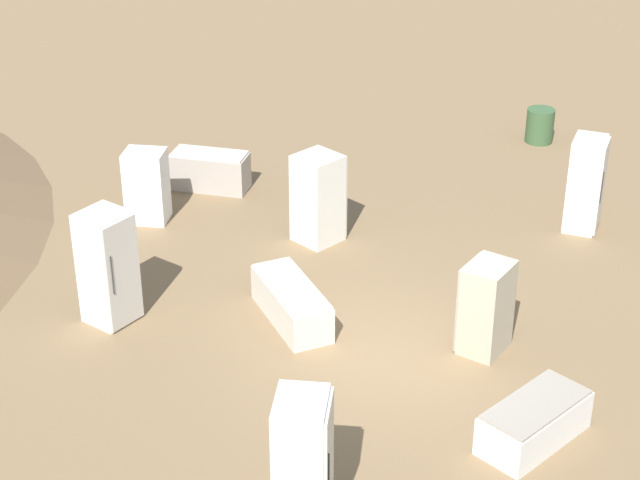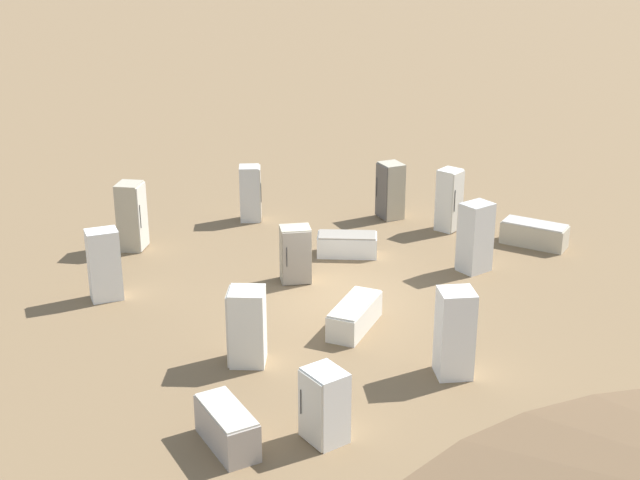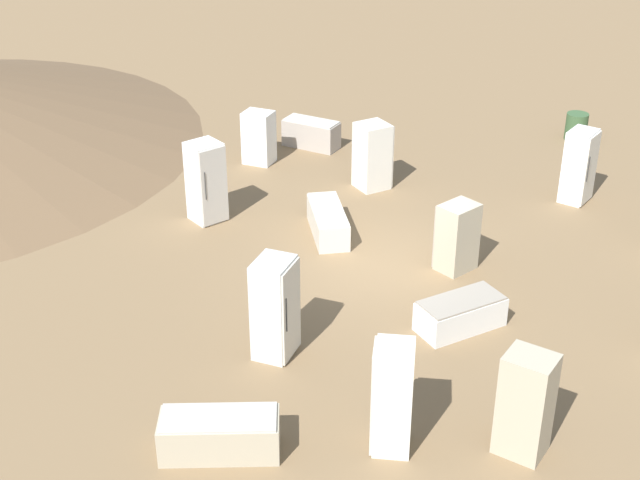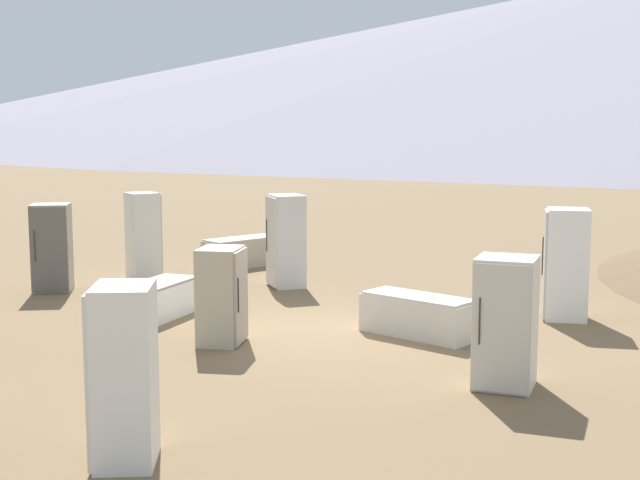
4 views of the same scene
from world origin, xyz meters
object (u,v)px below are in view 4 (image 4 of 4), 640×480
at_px(discarded_fridge_11, 418,316).
at_px(discarded_fridge_12, 52,248).
at_px(discarded_fridge_1, 242,252).
at_px(discarded_fridge_13, 286,241).
at_px(discarded_fridge_2, 222,296).
at_px(discarded_fridge_5, 159,299).
at_px(discarded_fridge_6, 505,323).
at_px(discarded_fridge_0, 144,237).
at_px(discarded_fridge_10, 123,375).
at_px(discarded_fridge_7, 566,264).

xyz_separation_m(discarded_fridge_11, discarded_fridge_12, (-3.73, 6.90, 0.55)).
distance_m(discarded_fridge_1, discarded_fridge_13, 2.82).
height_order(discarded_fridge_2, discarded_fridge_12, discarded_fridge_12).
relative_size(discarded_fridge_2, discarded_fridge_13, 0.78).
height_order(discarded_fridge_5, discarded_fridge_6, discarded_fridge_6).
height_order(discarded_fridge_1, discarded_fridge_2, discarded_fridge_2).
height_order(discarded_fridge_0, discarded_fridge_10, discarded_fridge_0).
bearing_deg(discarded_fridge_10, discarded_fridge_1, -4.28).
bearing_deg(discarded_fridge_2, discarded_fridge_1, -168.41).
xyz_separation_m(discarded_fridge_2, discarded_fridge_12, (-0.90, 5.64, 0.13)).
bearing_deg(discarded_fridge_1, discarded_fridge_5, -51.63).
distance_m(discarded_fridge_6, discarded_fridge_13, 7.60).
distance_m(discarded_fridge_2, discarded_fridge_13, 4.79).
relative_size(discarded_fridge_0, discarded_fridge_7, 0.98).
distance_m(discarded_fridge_6, discarded_fridge_11, 2.90).
distance_m(discarded_fridge_5, discarded_fridge_13, 3.58).
bearing_deg(discarded_fridge_7, discarded_fridge_6, 166.39).
xyz_separation_m(discarded_fridge_0, discarded_fridge_11, (1.72, -7.06, -0.62)).
bearing_deg(discarded_fridge_2, discarded_fridge_13, 179.40).
bearing_deg(discarded_fridge_11, discarded_fridge_5, -66.43).
xyz_separation_m(discarded_fridge_1, discarded_fridge_5, (-3.75, -3.93, -0.03)).
xyz_separation_m(discarded_fridge_7, discarded_fridge_13, (-2.44, 5.21, -0.01)).
bearing_deg(discarded_fridge_0, discarded_fridge_12, -84.71).
bearing_deg(discarded_fridge_12, discarded_fridge_0, -148.56).
relative_size(discarded_fridge_2, discarded_fridge_12, 0.85).
bearing_deg(discarded_fridge_0, discarded_fridge_13, 43.81).
relative_size(discarded_fridge_1, discarded_fridge_2, 1.29).
bearing_deg(discarded_fridge_5, discarded_fridge_2, 145.81).
distance_m(discarded_fridge_6, discarded_fridge_10, 5.00).
bearing_deg(discarded_fridge_5, discarded_fridge_0, -53.66).
bearing_deg(discarded_fridge_1, discarded_fridge_0, -88.80).
distance_m(discarded_fridge_1, discarded_fridge_10, 12.03).
bearing_deg(discarded_fridge_7, discarded_fridge_10, 147.99).
bearing_deg(discarded_fridge_0, discarded_fridge_5, -17.54).
relative_size(discarded_fridge_5, discarded_fridge_10, 0.99).
distance_m(discarded_fridge_2, discarded_fridge_7, 5.95).
distance_m(discarded_fridge_2, discarded_fridge_5, 2.33).
height_order(discarded_fridge_12, discarded_fridge_13, discarded_fridge_13).
relative_size(discarded_fridge_7, discarded_fridge_11, 0.96).
bearing_deg(discarded_fridge_2, discarded_fridge_0, -148.49).
distance_m(discarded_fridge_5, discarded_fridge_11, 4.57).
xyz_separation_m(discarded_fridge_1, discarded_fridge_2, (-3.70, -6.22, 0.40)).
height_order(discarded_fridge_2, discarded_fridge_6, discarded_fridge_6).
relative_size(discarded_fridge_1, discarded_fridge_11, 0.97).
height_order(discarded_fridge_2, discarded_fridge_11, discarded_fridge_2).
xyz_separation_m(discarded_fridge_12, discarded_fridge_13, (4.16, -2.14, 0.07)).
bearing_deg(discarded_fridge_7, discarded_fridge_0, 76.16).
distance_m(discarded_fridge_0, discarded_fridge_10, 10.40).
bearing_deg(discarded_fridge_2, discarded_fridge_5, -136.45).
bearing_deg(discarded_fridge_0, discarded_fridge_10, -22.55).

